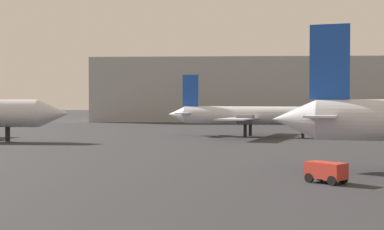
# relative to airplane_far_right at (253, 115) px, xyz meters

# --- Properties ---
(airplane_far_right) EXTENTS (26.46, 20.46, 9.09)m
(airplane_far_right) POSITION_rel_airplane_far_right_xyz_m (0.00, 0.00, 0.00)
(airplane_far_right) COLOR silver
(airplane_far_right) RESTS_ON ground_plane
(baggage_cart) EXTENTS (2.61, 2.62, 1.30)m
(baggage_cart) POSITION_rel_airplane_far_right_xyz_m (1.92, -43.91, -2.34)
(baggage_cart) COLOR red
(baggage_cart) RESTS_ON ground_plane
(terminal_building) EXTENTS (87.33, 25.73, 15.93)m
(terminal_building) POSITION_rel_airplane_far_right_xyz_m (6.84, 64.62, 4.87)
(terminal_building) COLOR #999EA3
(terminal_building) RESTS_ON ground_plane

